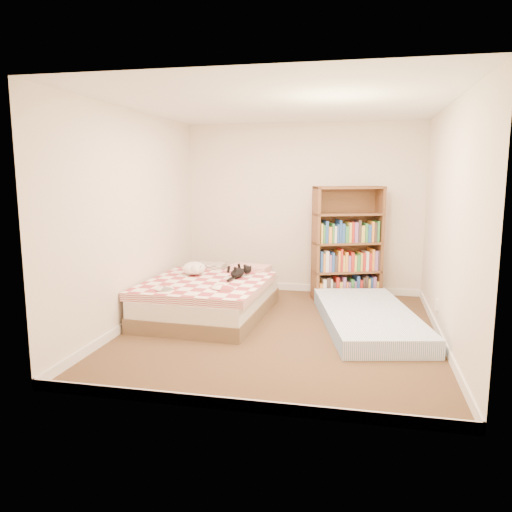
% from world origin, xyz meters
% --- Properties ---
extents(room, '(3.51, 4.01, 2.51)m').
position_xyz_m(room, '(0.00, 0.00, 1.20)').
color(room, '#412D1B').
rests_on(room, ground).
extents(bed, '(1.50, 2.01, 0.52)m').
position_xyz_m(bed, '(-0.97, 0.47, 0.24)').
color(bed, brown).
rests_on(bed, room).
extents(bookshelf, '(1.07, 0.64, 1.60)m').
position_xyz_m(bookshelf, '(0.68, 1.66, 0.58)').
color(bookshelf, '#55351D').
rests_on(bookshelf, room).
extents(floor_mattress, '(1.44, 2.36, 0.20)m').
position_xyz_m(floor_mattress, '(0.98, 0.38, 0.10)').
color(floor_mattress, '#7A9FCB').
rests_on(floor_mattress, room).
extents(black_cat, '(0.30, 0.60, 0.13)m').
position_xyz_m(black_cat, '(-0.65, 0.63, 0.53)').
color(black_cat, black).
rests_on(black_cat, bed).
extents(white_dog, '(0.37, 0.40, 0.16)m').
position_xyz_m(white_dog, '(-1.24, 0.65, 0.55)').
color(white_dog, white).
rests_on(white_dog, bed).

